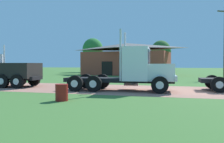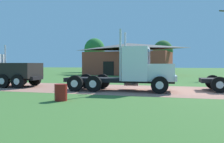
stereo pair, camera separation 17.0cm
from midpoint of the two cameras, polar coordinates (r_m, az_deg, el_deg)
ground_plane at (r=16.68m, az=15.23°, el=-4.46°), size 200.00×200.00×0.00m
dirt_track at (r=16.68m, az=15.23°, el=-4.44°), size 120.00×6.80×0.01m
truck_foreground_white at (r=16.02m, az=5.29°, el=0.11°), size 7.55×2.95×4.02m
steel_barrel at (r=12.00m, az=-12.27°, el=-4.89°), size 0.61×0.61×0.82m
shed_building at (r=40.13m, az=3.36°, el=2.85°), size 15.00×9.02×5.28m
tree_left at (r=53.32m, az=-4.69°, el=5.22°), size 4.51×4.51×7.48m
tree_mid at (r=59.62m, az=11.45°, el=4.69°), size 4.85×4.85×7.53m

